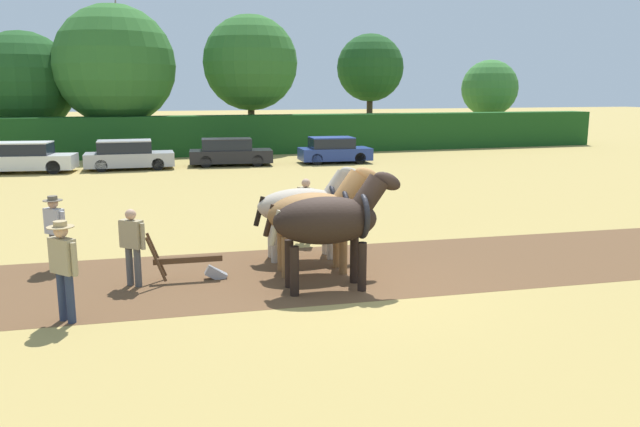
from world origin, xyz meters
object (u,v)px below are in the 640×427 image
farmer_onlooker_right (55,227)px  draft_horse_trail_left (305,206)px  farmer_onlooker_left (63,263)px  parked_car_left (26,158)px  tree_right (370,68)px  farmer_at_plow (132,242)px  tree_center_right (250,63)px  church_spire (119,59)px  parked_car_center_left (128,155)px  tree_far_right (490,88)px  tree_center_left (23,82)px  parked_car_center_right (334,150)px  plow (195,265)px  draft_horse_lead_left (331,220)px  farmer_beside_team (306,205)px  draft_horse_lead_right (317,213)px  tree_center (115,65)px  parked_car_center (230,152)px

farmer_onlooker_right → draft_horse_trail_left: bearing=-50.7°
farmer_onlooker_left → parked_car_left: 22.40m
tree_right → farmer_at_plow: bearing=-119.9°
tree_center_right → farmer_at_plow: 30.11m
church_spire → parked_car_center_left: church_spire is taller
farmer_onlooker_left → farmer_at_plow: bearing=16.5°
tree_far_right → tree_center_left: bearing=-178.2°
tree_center_left → parked_car_center_right: 20.02m
plow → parked_car_center_right: parked_car_center_right is taller
draft_horse_lead_left → farmer_onlooker_right: 6.25m
tree_far_right → draft_horse_lead_left: 40.74m
tree_center_right → farmer_onlooker_right: bearing=-110.2°
church_spire → plow: size_ratio=8.70×
farmer_at_plow → parked_car_center_left: farmer_at_plow is taller
farmer_beside_team → parked_car_center_left: bearing=81.8°
draft_horse_lead_right → parked_car_center_left: bearing=104.4°
draft_horse_lead_left → farmer_onlooker_left: 4.95m
farmer_beside_team → tree_far_right: bearing=28.8°
church_spire → farmer_beside_team: 62.65m
tree_center_right → farmer_onlooker_left: 32.07m
plow → farmer_onlooker_left: 3.06m
tree_center_left → tree_center: (5.45, -1.72, 1.01)m
draft_horse_lead_left → farmer_onlooker_left: bearing=-171.4°
farmer_at_plow → plow: bearing=-46.1°
tree_right → church_spire: bearing=116.8°
plow → tree_center_left: bearing=107.1°
tree_far_right → farmer_onlooker_left: bearing=-131.5°
tree_center_left → draft_horse_lead_right: 31.96m
tree_far_right → farmer_at_plow: 42.10m
tree_center_right → draft_horse_trail_left: tree_center_right is taller
tree_center_left → farmer_at_plow: bearing=-79.4°
draft_horse_lead_left → farmer_beside_team: 4.03m
tree_far_right → farmer_at_plow: tree_far_right is taller
farmer_onlooker_right → tree_center: bearing=43.9°
church_spire → tree_center: bearing=-90.6°
tree_center_left → plow: (6.89, -30.15, -4.14)m
tree_right → farmer_onlooker_right: size_ratio=4.82×
tree_center → tree_right: (17.67, 1.92, 0.10)m
draft_horse_lead_right → plow: (-2.64, 0.19, -1.00)m
draft_horse_lead_right → farmer_beside_team: (0.55, 2.74, -0.33)m
farmer_at_plow → draft_horse_lead_right: bearing=-50.0°
draft_horse_trail_left → plow: (-2.73, -1.02, -0.95)m
tree_center_right → plow: tree_center_right is taller
parked_car_left → farmer_at_plow: bearing=-68.5°
tree_far_right → draft_horse_lead_left: tree_far_right is taller
farmer_onlooker_right → tree_center_left: bearing=55.0°
tree_center_right → tree_center: bearing=-179.4°
farmer_beside_team → parked_car_left: bearing=95.2°
tree_far_right → draft_horse_trail_left: size_ratio=2.36×
farmer_at_plow → parked_car_center: (5.39, 20.42, -0.22)m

